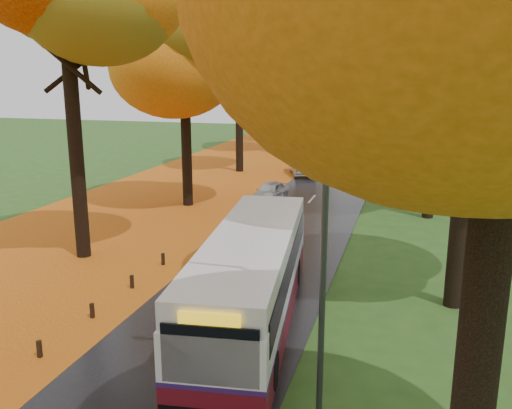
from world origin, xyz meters
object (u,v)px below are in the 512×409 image
at_px(streetlamp_near, 313,219).
at_px(bus, 251,276).
at_px(car_silver, 302,165).
at_px(car_white, 270,192).
at_px(streetlamp_mid, 380,126).
at_px(car_dark, 317,153).
at_px(streetlamp_far, 394,106).

distance_m(streetlamp_near, bus, 6.03).
height_order(streetlamp_near, car_silver, streetlamp_near).
relative_size(bus, car_white, 3.09).
xyz_separation_m(streetlamp_mid, car_dark, (-6.30, 15.25, -3.98)).
xyz_separation_m(streetlamp_far, car_dark, (-6.30, -6.75, -3.98)).
height_order(streetlamp_mid, car_white, streetlamp_mid).
distance_m(streetlamp_mid, car_dark, 16.97).
bearing_deg(bus, car_dark, 89.20).
bearing_deg(streetlamp_far, streetlamp_mid, -90.00).
xyz_separation_m(streetlamp_near, car_silver, (-6.30, 30.40, -3.93)).
xyz_separation_m(streetlamp_near, bus, (-2.65, 4.38, -3.17)).
xyz_separation_m(streetlamp_near, streetlamp_mid, (0.00, 22.00, 0.00)).
relative_size(streetlamp_mid, car_dark, 1.67).
height_order(streetlamp_near, streetlamp_far, same).
bearing_deg(streetlamp_far, bus, -93.83).
distance_m(streetlamp_far, car_silver, 15.49).
bearing_deg(streetlamp_near, car_silver, 101.70).
bearing_deg(car_white, streetlamp_near, -66.23).
xyz_separation_m(streetlamp_mid, car_silver, (-6.30, 8.40, -3.93)).
bearing_deg(streetlamp_near, streetlamp_far, 90.00).
bearing_deg(streetlamp_near, streetlamp_mid, 90.00).
bearing_deg(streetlamp_mid, car_white, -167.48).
bearing_deg(car_white, car_dark, 96.78).
distance_m(streetlamp_mid, car_silver, 11.21).
bearing_deg(streetlamp_mid, streetlamp_near, -90.00).
bearing_deg(car_dark, car_white, -97.42).
relative_size(bus, car_dark, 2.32).
xyz_separation_m(bus, car_dark, (-3.64, 32.87, -0.81)).
distance_m(bus, car_white, 16.65).
bearing_deg(streetlamp_near, bus, 121.20).
height_order(streetlamp_mid, streetlamp_far, same).
bearing_deg(streetlamp_far, car_silver, -114.85).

